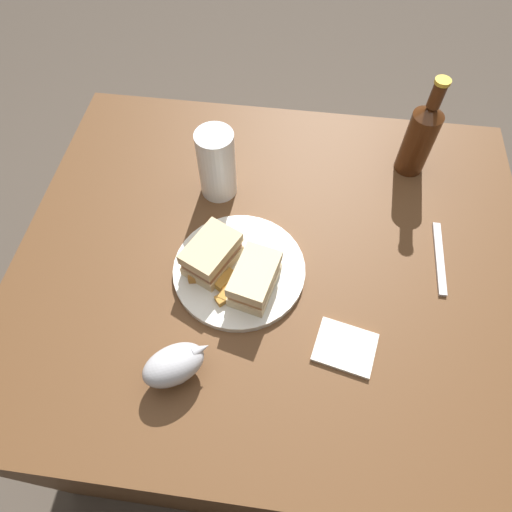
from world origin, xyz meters
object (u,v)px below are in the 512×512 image
at_px(pint_glass, 217,167).
at_px(fork, 439,258).
at_px(gravy_boat, 174,365).
at_px(sandwich_half_left, 212,254).
at_px(napkin, 345,347).
at_px(plate, 239,270).
at_px(sandwich_half_right, 255,279).
at_px(cider_bottle, 420,136).

xyz_separation_m(pint_glass, fork, (0.49, -0.13, -0.07)).
relative_size(gravy_boat, fork, 0.73).
bearing_deg(sandwich_half_left, napkin, -27.37).
relative_size(plate, fork, 1.50).
bearing_deg(sandwich_half_left, pint_glass, 96.71).
bearing_deg(sandwich_half_right, gravy_boat, -122.25).
distance_m(gravy_boat, napkin, 0.31).
bearing_deg(pint_glass, gravy_boat, -89.92).
relative_size(plate, pint_glass, 1.62).
relative_size(sandwich_half_left, gravy_boat, 1.04).
bearing_deg(fork, sandwich_half_right, 109.13).
relative_size(sandwich_half_right, napkin, 1.18).
bearing_deg(pint_glass, fork, -14.60).
bearing_deg(gravy_boat, pint_glass, 90.08).
bearing_deg(napkin, sandwich_half_right, 151.86).
distance_m(pint_glass, gravy_boat, 0.44).
height_order(sandwich_half_left, sandwich_half_right, sandwich_half_left).
bearing_deg(sandwich_half_right, pint_glass, 114.71).
bearing_deg(sandwich_half_left, fork, 9.84).
relative_size(plate, sandwich_half_left, 1.99).
relative_size(pint_glass, cider_bottle, 0.69).
height_order(pint_glass, fork, pint_glass).
xyz_separation_m(sandwich_half_right, gravy_boat, (-0.12, -0.18, -0.00)).
relative_size(sandwich_half_left, pint_glass, 0.81).
xyz_separation_m(plate, pint_glass, (-0.08, 0.21, 0.07)).
distance_m(sandwich_half_right, pint_glass, 0.28).
relative_size(plate, gravy_boat, 2.06).
relative_size(cider_bottle, napkin, 2.22).
relative_size(napkin, fork, 0.61).
bearing_deg(fork, sandwich_half_left, 100.45).
bearing_deg(napkin, fork, 49.32).
bearing_deg(plate, fork, 11.69).
xyz_separation_m(sandwich_half_left, fork, (0.47, 0.08, -0.05)).
distance_m(sandwich_half_left, pint_glass, 0.21).
bearing_deg(pint_glass, plate, -69.60).
bearing_deg(plate, sandwich_half_right, -47.13).
xyz_separation_m(gravy_boat, napkin, (0.30, 0.09, -0.04)).
bearing_deg(sandwich_half_right, plate, 132.87).
height_order(plate, sandwich_half_left, sandwich_half_left).
xyz_separation_m(sandwich_half_left, napkin, (0.28, -0.14, -0.04)).
relative_size(plate, sandwich_half_right, 2.09).
bearing_deg(fork, napkin, 139.93).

